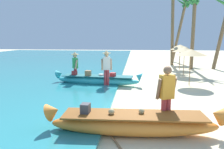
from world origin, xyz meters
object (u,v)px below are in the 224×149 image
at_px(person_vendor_hatted, 107,66).
at_px(palm_tree_far_behind, 173,1).
at_px(boat_orange_foreground, 133,123).
at_px(palm_tree_leaning_seaward, 195,5).
at_px(person_tourist_customer, 166,94).
at_px(palm_tree_tall_inland, 184,11).
at_px(boat_cyan_midground, 98,80).
at_px(person_vendor_assistant, 75,65).

distance_m(person_vendor_hatted, palm_tree_far_behind, 11.82).
bearing_deg(boat_orange_foreground, palm_tree_far_behind, 77.54).
xyz_separation_m(boat_orange_foreground, person_vendor_hatted, (-1.39, 5.30, 0.77)).
xyz_separation_m(person_vendor_hatted, palm_tree_leaning_seaward, (5.99, 7.19, 3.97)).
xyz_separation_m(person_vendor_hatted, person_tourist_customer, (2.26, -4.87, -0.09)).
xyz_separation_m(palm_tree_tall_inland, palm_tree_leaning_seaward, (-0.46, -5.72, -0.26)).
bearing_deg(boat_cyan_midground, boat_orange_foreground, -71.27).
distance_m(boat_orange_foreground, palm_tree_tall_inland, 19.55).
distance_m(boat_orange_foreground, person_tourist_customer, 1.18).
height_order(person_tourist_customer, palm_tree_far_behind, palm_tree_far_behind).
bearing_deg(palm_tree_far_behind, person_vendor_assistant, -125.93).
bearing_deg(boat_cyan_midground, person_vendor_assistant, 167.15).
height_order(person_tourist_customer, palm_tree_tall_inland, palm_tree_tall_inland).
height_order(boat_orange_foreground, boat_cyan_midground, boat_orange_foreground).
height_order(person_vendor_assistant, palm_tree_tall_inland, palm_tree_tall_inland).
bearing_deg(palm_tree_leaning_seaward, palm_tree_far_behind, 116.64).
relative_size(person_tourist_customer, palm_tree_far_behind, 0.24).
bearing_deg(person_vendor_assistant, palm_tree_far_behind, 54.07).
distance_m(person_vendor_hatted, person_vendor_assistant, 1.96).
distance_m(palm_tree_tall_inland, palm_tree_far_behind, 3.65).
bearing_deg(boat_cyan_midground, palm_tree_far_behind, 60.57).
xyz_separation_m(boat_cyan_midground, palm_tree_leaning_seaward, (6.54, 6.77, 4.76)).
relative_size(palm_tree_tall_inland, palm_tree_leaning_seaward, 1.10).
bearing_deg(palm_tree_tall_inland, person_tourist_customer, -103.25).
height_order(boat_orange_foreground, person_vendor_hatted, person_vendor_hatted).
relative_size(person_tourist_customer, palm_tree_tall_inland, 0.26).
xyz_separation_m(person_vendor_hatted, palm_tree_far_behind, (4.71, 9.74, 4.75)).
bearing_deg(boat_cyan_midground, person_vendor_hatted, -37.45).
height_order(boat_cyan_midground, person_vendor_hatted, person_vendor_hatted).
xyz_separation_m(boat_cyan_midground, palm_tree_tall_inland, (6.99, 12.49, 5.01)).
distance_m(boat_orange_foreground, palm_tree_far_behind, 16.36).
bearing_deg(palm_tree_far_behind, palm_tree_tall_inland, 61.33).
xyz_separation_m(person_vendor_hatted, person_vendor_assistant, (-1.83, 0.71, -0.07)).
xyz_separation_m(person_tourist_customer, palm_tree_leaning_seaward, (3.73, 12.06, 4.06)).
bearing_deg(palm_tree_far_behind, boat_orange_foreground, -102.46).
distance_m(boat_orange_foreground, person_vendor_hatted, 5.53).
height_order(boat_orange_foreground, palm_tree_leaning_seaward, palm_tree_leaning_seaward).
relative_size(boat_cyan_midground, person_vendor_hatted, 2.57).
bearing_deg(person_vendor_assistant, palm_tree_leaning_seaward, 39.63).
bearing_deg(person_vendor_hatted, person_vendor_assistant, 158.79).
xyz_separation_m(boat_orange_foreground, palm_tree_tall_inland, (5.06, 18.21, 5.00)).
height_order(boat_orange_foreground, palm_tree_tall_inland, palm_tree_tall_inland).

